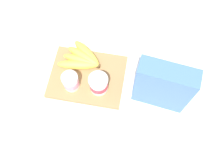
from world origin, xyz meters
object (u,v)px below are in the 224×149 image
at_px(banana_bunch, 82,58).
at_px(cutting_board, 87,77).
at_px(yogurt_cup_back, 71,82).
at_px(cereal_box, 163,86).
at_px(yogurt_cup_front, 99,84).
at_px(spoon, 45,50).

bearing_deg(banana_bunch, cutting_board, 117.24).
bearing_deg(yogurt_cup_back, cereal_box, -178.13).
distance_m(cutting_board, yogurt_cup_front, 0.09).
distance_m(cutting_board, banana_bunch, 0.08).
distance_m(cereal_box, spoon, 0.54).
relative_size(cutting_board, yogurt_cup_front, 3.53).
xyz_separation_m(banana_bunch, spoon, (0.18, -0.03, -0.03)).
distance_m(yogurt_cup_back, banana_bunch, 0.12).
bearing_deg(yogurt_cup_front, banana_bunch, -50.03).
height_order(cutting_board, spoon, cutting_board).
xyz_separation_m(cereal_box, yogurt_cup_back, (0.35, 0.01, -0.07)).
relative_size(yogurt_cup_front, banana_bunch, 0.47).
distance_m(yogurt_cup_front, banana_bunch, 0.14).
xyz_separation_m(cutting_board, cereal_box, (-0.29, 0.04, 0.12)).
xyz_separation_m(cereal_box, yogurt_cup_front, (0.24, 0.00, -0.07)).
distance_m(cereal_box, banana_bunch, 0.36).
relative_size(yogurt_cup_front, yogurt_cup_back, 1.08).
bearing_deg(spoon, cereal_box, 165.10).
bearing_deg(yogurt_cup_front, yogurt_cup_back, 4.01).
height_order(cutting_board, banana_bunch, banana_bunch).
bearing_deg(banana_bunch, spoon, -9.09).
xyz_separation_m(yogurt_cup_back, banana_bunch, (-0.02, -0.12, -0.02)).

